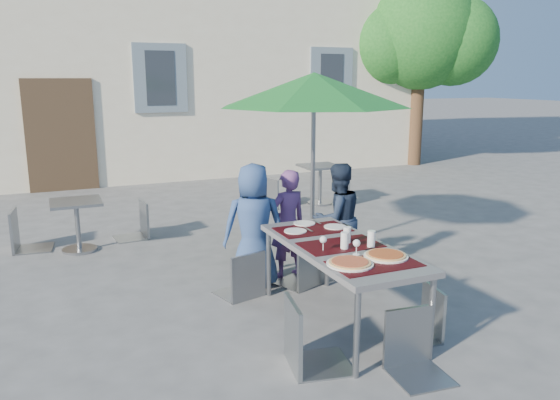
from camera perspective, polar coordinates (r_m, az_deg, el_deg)
name	(u,v)px	position (r m, az deg, el deg)	size (l,w,h in m)	color
ground	(333,323)	(5.17, 5.53, -12.65)	(90.00, 90.00, 0.00)	#4E4F51
tree	(421,35)	(14.63, 14.51, 16.36)	(3.60, 3.00, 4.70)	#4E3421
dining_table	(340,251)	(4.91, 6.32, -5.30)	(0.80, 1.85, 0.76)	#424247
pizza_near_left	(350,263)	(4.39, 7.32, -6.53)	(0.38, 0.38, 0.03)	white
pizza_near_right	(386,255)	(4.62, 11.00, -5.69)	(0.37, 0.37, 0.03)	white
glassware	(351,239)	(4.81, 7.48, -4.07)	(0.50, 0.38, 0.15)	silver
place_settings	(312,227)	(5.42, 3.36, -2.82)	(0.69, 0.46, 0.01)	white
child_0	(254,226)	(5.79, -2.75, -2.73)	(0.66, 0.43, 1.34)	navy
child_1	(288,224)	(6.08, 0.81, -2.51)	(0.45, 0.29, 1.23)	#643873
child_2	(337,219)	(6.24, 5.99, -1.96)	(0.62, 0.36, 1.28)	#1C273D
chair_0	(243,247)	(5.53, -3.94, -4.91)	(0.50, 0.50, 0.92)	gray
chair_1	(305,235)	(5.81, 2.59, -3.68)	(0.56, 0.57, 0.97)	gray
chair_2	(328,227)	(6.05, 5.00, -2.82)	(0.52, 0.52, 1.01)	gray
chair_3	(307,293)	(4.18, 2.85, -9.71)	(0.54, 0.54, 1.04)	#8E9499
chair_4	(425,283)	(4.86, 14.94, -8.39)	(0.44, 0.44, 0.85)	gray
chair_5	(417,306)	(4.27, 14.08, -10.71)	(0.44, 0.45, 0.92)	gray
patio_umbrella	(314,91)	(6.78, 3.57, 11.25)	(2.38, 2.38, 2.27)	#9B9CA2
cafe_table_0	(77,219)	(7.50, -20.43, -1.87)	(0.62, 0.62, 0.67)	#9B9CA2
bg_chair_l_0	(21,205)	(7.77, -25.47, -0.46)	(0.51, 0.51, 1.03)	gray
bg_chair_r_0	(136,198)	(7.85, -14.84, 0.18)	(0.46, 0.46, 0.97)	gray
cafe_table_1	(320,178)	(9.69, 4.21, 2.26)	(0.66, 0.66, 0.70)	#9B9CA2
bg_chair_l_1	(277,175)	(9.44, -0.37, 2.67)	(0.50, 0.49, 0.97)	#92969D
bg_chair_r_1	(343,175)	(9.76, 6.59, 2.58)	(0.52, 0.51, 0.88)	gray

